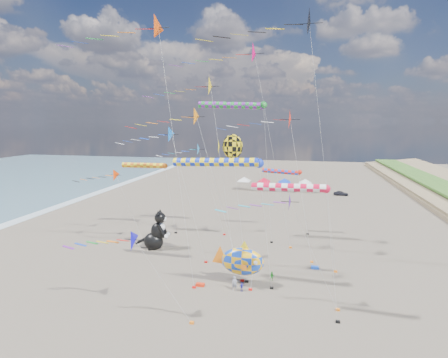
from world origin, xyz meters
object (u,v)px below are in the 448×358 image
cat_inflatable (155,229)px  person_adult (235,283)px  child_green (272,276)px  fish_inflatable (242,261)px  child_blue (242,287)px  parked_car (341,193)px

cat_inflatable → person_adult: cat_inflatable is taller
cat_inflatable → child_green: bearing=-27.5°
cat_inflatable → fish_inflatable: bearing=-37.3°
fish_inflatable → child_blue: size_ratio=6.37×
cat_inflatable → person_adult: (12.64, -9.44, -1.96)m
child_green → cat_inflatable: bearing=146.7°
fish_inflatable → child_green: fish_inflatable is taller
person_adult → child_blue: size_ratio=1.62×
child_green → parked_car: parked_car is taller
cat_inflatable → person_adult: bearing=-42.6°
fish_inflatable → child_blue: (0.21, -1.39, -2.16)m
fish_inflatable → parked_car: 51.71m
person_adult → child_green: 4.68m
child_green → child_blue: 4.14m
child_green → person_adult: bearing=-151.5°
cat_inflatable → child_green: (16.20, -6.42, -2.21)m
cat_inflatable → child_green: size_ratio=5.24×
cat_inflatable → fish_inflatable: cat_inflatable is taller
cat_inflatable → fish_inflatable: size_ratio=0.90×
parked_car → child_blue: bearing=163.0°
fish_inflatable → child_green: bearing=28.1°
person_adult → cat_inflatable: bearing=123.4°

